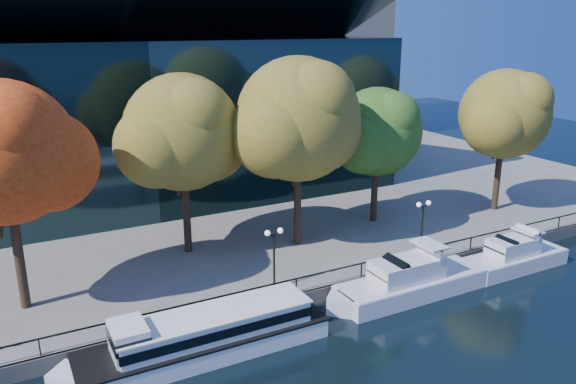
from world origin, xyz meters
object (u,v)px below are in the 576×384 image
cruiser_far (512,257)px  tree_3 (301,122)px  lamp_1 (274,245)px  tree_2 (185,135)px  tree_5 (506,116)px  tree_1 (7,156)px  lamp_2 (423,215)px  cruiser_near (406,281)px  tour_boat (200,335)px  tree_4 (379,134)px

cruiser_far → tree_3: bearing=142.4°
tree_3 → lamp_1: (-5.18, -5.89, -6.50)m
tree_2 → tree_5: size_ratio=1.04×
tree_1 → tree_2: size_ratio=1.03×
tree_3 → lamp_2: tree_3 is taller
tree_3 → lamp_2: 11.19m
cruiser_near → tree_3: tree_3 is taller
tour_boat → tree_2: tree_2 is taller
cruiser_far → lamp_2: (-5.47, 3.68, 3.00)m
tour_boat → cruiser_far: (23.92, -0.08, -0.24)m
tree_4 → lamp_2: size_ratio=2.84×
tree_1 → tree_4: (27.67, 2.76, -1.73)m
cruiser_far → lamp_1: 18.24m
tree_2 → tree_3: bearing=-17.4°
tour_boat → lamp_1: lamp_1 is taller
cruiser_far → tree_3: size_ratio=0.66×
tree_1 → lamp_1: size_ratio=3.37×
cruiser_near → tree_3: bearing=106.9°
cruiser_near → tree_4: bearing=63.3°
cruiser_far → tree_4: tree_4 is taller
tour_boat → tree_3: bearing=39.5°
cruiser_far → tree_5: size_ratio=0.74×
lamp_1 → tour_boat: bearing=-150.3°
cruiser_far → tree_2: tree_2 is taller
tree_1 → lamp_2: bearing=-10.1°
tree_2 → lamp_2: 18.08m
cruiser_far → lamp_2: size_ratio=2.34×
cruiser_near → tour_boat: bearing=-179.3°
tour_boat → tree_4: (19.81, 11.04, 7.37)m
tree_1 → tree_3: 19.39m
tree_3 → tree_1: bearing=-176.4°
tree_2 → lamp_1: bearing=-71.7°
cruiser_near → tree_1: tree_1 is taller
tree_3 → tree_5: tree_3 is taller
tour_boat → lamp_1: size_ratio=3.74×
tree_1 → tree_2: bearing=18.0°
tree_3 → tree_4: (8.31, 1.55, -1.89)m
tree_5 → lamp_2: size_ratio=3.14×
tree_2 → tree_4: size_ratio=1.15×
tree_1 → cruiser_far: bearing=-14.8°
tree_1 → tree_2: (11.39, 3.70, -0.49)m
lamp_2 → tree_4: bearing=79.6°
tree_3 → cruiser_near: bearing=-73.1°
tree_3 → tree_4: bearing=10.6°
cruiser_near → cruiser_far: cruiser_near is taller
tree_1 → tree_2: tree_1 is taller
tree_1 → cruiser_near: bearing=-20.1°
tree_4 → tree_5: tree_5 is taller
tour_boat → tree_4: tree_4 is taller
tour_boat → cruiser_near: bearing=0.7°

